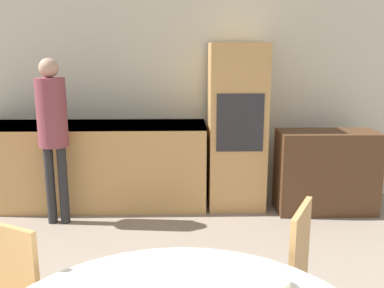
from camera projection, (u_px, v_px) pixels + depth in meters
The scene contains 7 objects.
wall_back at pixel (191, 87), 4.93m from camera, with size 6.21×0.05×2.60m.
kitchen_counter at pixel (97, 164), 4.74m from camera, with size 2.41×0.60×0.94m.
oven_unit at pixel (236, 127), 4.70m from camera, with size 0.61×0.59×1.80m.
sideboard at pixel (326, 172), 4.60m from camera, with size 1.05×0.45×0.88m.
chair_far_right at pixel (281, 279), 2.30m from camera, with size 0.54×0.54×0.94m.
person_standing at pixel (52, 122), 4.14m from camera, with size 0.29×0.29×1.65m.
bowl_near at pixel (269, 283), 1.76m from camera, with size 0.18×0.18×0.05m.
Camera 1 is at (-0.11, -0.20, 1.73)m, focal length 40.00 mm.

